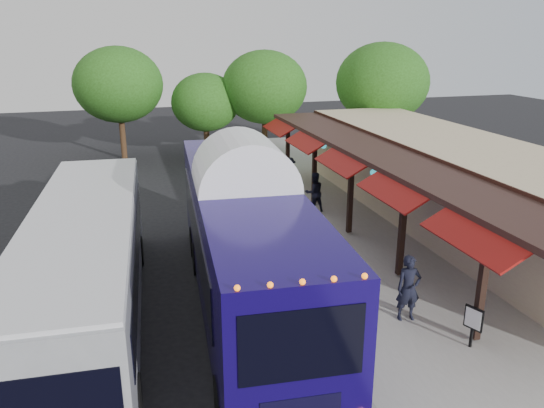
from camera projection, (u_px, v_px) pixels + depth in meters
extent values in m
plane|color=black|center=(289.00, 295.00, 16.47)|extent=(90.00, 90.00, 0.00)
cube|color=#9E9B93|center=(376.00, 232.00, 21.42)|extent=(10.00, 40.00, 0.15)
cube|color=gray|center=(258.00, 245.00, 20.12)|extent=(0.20, 40.00, 0.16)
cube|color=tan|center=(456.00, 185.00, 21.82)|extent=(5.00, 20.00, 3.60)
cube|color=black|center=(404.00, 153.00, 20.68)|extent=(0.06, 20.00, 0.60)
cube|color=#331E19|center=(379.00, 152.00, 20.37)|extent=(2.60, 20.00, 0.18)
cube|color=black|center=(482.00, 283.00, 13.26)|extent=(0.18, 0.18, 3.16)
cube|color=maroon|center=(474.00, 235.00, 12.73)|extent=(1.00, 3.20, 0.57)
cube|color=black|center=(402.00, 229.00, 16.91)|extent=(0.18, 0.18, 3.16)
cube|color=maroon|center=(393.00, 190.00, 16.38)|extent=(1.00, 3.20, 0.57)
cube|color=black|center=(350.00, 194.00, 20.57)|extent=(0.18, 0.18, 3.16)
cube|color=maroon|center=(342.00, 161.00, 20.04)|extent=(1.00, 3.20, 0.57)
cube|color=black|center=(314.00, 169.00, 24.22)|extent=(0.18, 0.18, 3.16)
cube|color=maroon|center=(306.00, 141.00, 23.69)|extent=(1.00, 3.20, 0.57)
cube|color=black|center=(288.00, 151.00, 27.87)|extent=(0.18, 0.18, 3.16)
cube|color=maroon|center=(280.00, 126.00, 27.34)|extent=(1.00, 3.20, 0.57)
sphere|color=teal|center=(454.00, 216.00, 14.86)|extent=(0.26, 0.26, 0.26)
sphere|color=teal|center=(374.00, 173.00, 19.43)|extent=(0.26, 0.26, 0.26)
sphere|color=teal|center=(324.00, 146.00, 24.00)|extent=(0.26, 0.26, 0.26)
cube|color=#130752|center=(245.00, 239.00, 15.14)|extent=(3.70, 12.93, 3.35)
cube|color=#130752|center=(246.00, 297.00, 15.71)|extent=(3.63, 12.80, 0.37)
ellipsoid|color=white|center=(244.00, 184.00, 14.63)|extent=(3.68, 12.68, 0.60)
cube|color=black|center=(330.00, 342.00, 9.13)|extent=(2.22, 0.20, 1.38)
cylinder|color=black|center=(242.00, 402.00, 10.89)|extent=(0.40, 1.13, 1.11)
cylinder|color=black|center=(352.00, 381.00, 11.53)|extent=(0.40, 1.13, 1.11)
cylinder|color=black|center=(186.00, 243.00, 19.04)|extent=(0.40, 1.13, 1.11)
cylinder|color=black|center=(252.00, 236.00, 19.69)|extent=(0.40, 1.13, 1.11)
cube|color=gray|center=(87.00, 264.00, 14.39)|extent=(3.38, 12.44, 2.84)
cube|color=black|center=(32.00, 261.00, 13.96)|extent=(0.63, 10.44, 1.07)
cube|color=black|center=(137.00, 250.00, 14.67)|extent=(0.63, 10.44, 1.07)
cube|color=silver|center=(81.00, 213.00, 13.94)|extent=(3.31, 12.19, 0.11)
cylinder|color=black|center=(146.00, 394.00, 11.18)|extent=(0.36, 1.04, 1.03)
cylinder|color=black|center=(57.00, 259.00, 17.84)|extent=(0.36, 1.04, 1.03)
cylinder|color=black|center=(132.00, 251.00, 18.49)|extent=(0.36, 1.04, 1.03)
imported|color=black|center=(409.00, 288.00, 14.54)|extent=(0.75, 0.55, 1.89)
imported|color=black|center=(314.00, 192.00, 23.41)|extent=(0.94, 0.77, 1.80)
imported|color=black|center=(313.00, 243.00, 17.98)|extent=(1.02, 0.55, 1.66)
imported|color=black|center=(290.00, 174.00, 26.63)|extent=(1.14, 0.73, 1.68)
cube|color=black|center=(473.00, 327.00, 13.34)|extent=(0.08, 0.08, 1.13)
cube|color=black|center=(474.00, 318.00, 13.26)|extent=(0.23, 0.49, 0.61)
cube|color=white|center=(473.00, 319.00, 13.25)|extent=(0.17, 0.40, 0.51)
cylinder|color=#382314|center=(207.00, 140.00, 33.72)|extent=(0.36, 0.36, 2.45)
ellipsoid|color=#224A12|center=(205.00, 102.00, 32.98)|extent=(4.24, 4.24, 3.60)
cylinder|color=#382314|center=(265.00, 135.00, 33.79)|extent=(0.36, 0.36, 3.07)
ellipsoid|color=#224A12|center=(265.00, 87.00, 32.86)|extent=(5.30, 5.30, 4.51)
cylinder|color=#382314|center=(379.00, 135.00, 33.30)|extent=(0.36, 0.36, 3.28)
ellipsoid|color=#224A12|center=(382.00, 83.00, 32.31)|extent=(5.67, 5.67, 4.82)
cylinder|color=#382314|center=(123.00, 134.00, 33.70)|extent=(0.36, 0.36, 3.18)
ellipsoid|color=#224A12|center=(118.00, 85.00, 32.73)|extent=(5.49, 5.49, 4.66)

